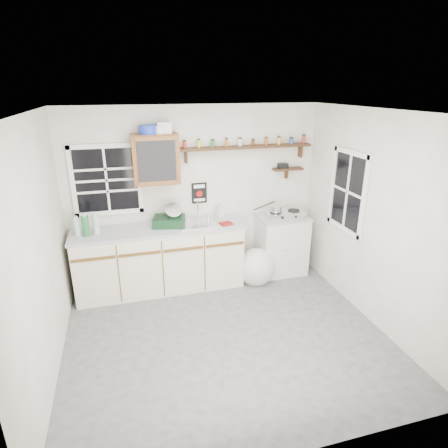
{
  "coord_description": "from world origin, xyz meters",
  "views": [
    {
      "loc": [
        -0.99,
        -3.5,
        2.73
      ],
      "look_at": [
        0.13,
        0.55,
        1.17
      ],
      "focal_mm": 30.0,
      "sensor_mm": 36.0,
      "label": 1
    }
  ],
  "objects_px": {
    "right_cabinet": "(281,244)",
    "dish_rack": "(170,218)",
    "upper_cabinet": "(156,159)",
    "hotplate": "(285,214)",
    "main_cabinet": "(160,258)",
    "spice_shelf": "(247,146)"
  },
  "relations": [
    {
      "from": "right_cabinet",
      "to": "dish_rack",
      "type": "height_order",
      "value": "dish_rack"
    },
    {
      "from": "upper_cabinet",
      "to": "spice_shelf",
      "type": "xyz_separation_m",
      "value": [
        1.29,
        0.07,
        0.1
      ]
    },
    {
      "from": "main_cabinet",
      "to": "right_cabinet",
      "type": "bearing_deg",
      "value": 0.79
    },
    {
      "from": "main_cabinet",
      "to": "right_cabinet",
      "type": "relative_size",
      "value": 2.54
    },
    {
      "from": "spice_shelf",
      "to": "dish_rack",
      "type": "xyz_separation_m",
      "value": [
        -1.15,
        -0.17,
        -0.9
      ]
    },
    {
      "from": "hotplate",
      "to": "right_cabinet",
      "type": "bearing_deg",
      "value": 144.37
    },
    {
      "from": "main_cabinet",
      "to": "upper_cabinet",
      "type": "bearing_deg",
      "value": 76.32
    },
    {
      "from": "spice_shelf",
      "to": "hotplate",
      "type": "bearing_deg",
      "value": -21.12
    },
    {
      "from": "main_cabinet",
      "to": "dish_rack",
      "type": "height_order",
      "value": "dish_rack"
    },
    {
      "from": "upper_cabinet",
      "to": "hotplate",
      "type": "bearing_deg",
      "value": -4.34
    },
    {
      "from": "spice_shelf",
      "to": "hotplate",
      "type": "height_order",
      "value": "spice_shelf"
    },
    {
      "from": "dish_rack",
      "to": "hotplate",
      "type": "distance_m",
      "value": 1.69
    },
    {
      "from": "right_cabinet",
      "to": "upper_cabinet",
      "type": "bearing_deg",
      "value": 176.24
    },
    {
      "from": "upper_cabinet",
      "to": "hotplate",
      "type": "distance_m",
      "value": 2.03
    },
    {
      "from": "spice_shelf",
      "to": "hotplate",
      "type": "xyz_separation_m",
      "value": [
        0.54,
        -0.21,
        -0.98
      ]
    },
    {
      "from": "upper_cabinet",
      "to": "dish_rack",
      "type": "distance_m",
      "value": 0.82
    },
    {
      "from": "right_cabinet",
      "to": "hotplate",
      "type": "xyz_separation_m",
      "value": [
        0.02,
        -0.02,
        0.49
      ]
    },
    {
      "from": "main_cabinet",
      "to": "right_cabinet",
      "type": "xyz_separation_m",
      "value": [
        1.83,
        0.03,
        -0.01
      ]
    },
    {
      "from": "upper_cabinet",
      "to": "dish_rack",
      "type": "bearing_deg",
      "value": -37.65
    },
    {
      "from": "spice_shelf",
      "to": "hotplate",
      "type": "relative_size",
      "value": 3.2
    },
    {
      "from": "right_cabinet",
      "to": "upper_cabinet",
      "type": "xyz_separation_m",
      "value": [
        -1.8,
        0.12,
        1.37
      ]
    },
    {
      "from": "right_cabinet",
      "to": "upper_cabinet",
      "type": "height_order",
      "value": "upper_cabinet"
    }
  ]
}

